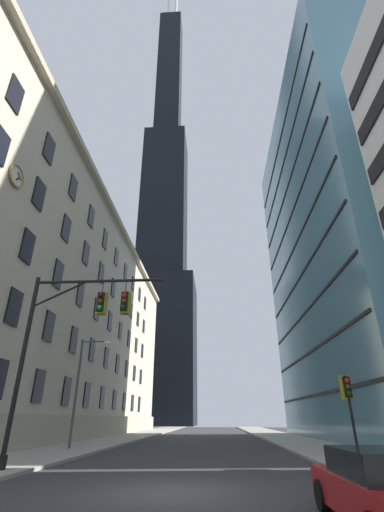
% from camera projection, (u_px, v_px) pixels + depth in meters
% --- Properties ---
extents(ground_plane, '(102.00, 160.00, 0.10)m').
position_uv_depth(ground_plane, '(172.00, 494.00, 10.25)').
color(ground_plane, '#303033').
extents(station_building, '(15.41, 66.50, 25.99)m').
position_uv_depth(station_building, '(47.00, 316.00, 41.45)').
color(station_building, '#BCAF93').
rests_on(station_building, ground).
extents(dark_skyscraper, '(22.74, 22.74, 212.91)m').
position_uv_depth(dark_skyscraper, '(163.00, 235.00, 125.97)').
color(dark_skyscraper, black).
rests_on(dark_skyscraper, ground).
extents(glass_office_midrise, '(18.86, 33.06, 41.43)m').
position_uv_depth(glass_office_midrise, '(375.00, 241.00, 40.72)').
color(glass_office_midrise, teal).
rests_on(glass_office_midrise, ground).
extents(traffic_signal_mast, '(6.21, 0.63, 7.96)m').
position_uv_depth(traffic_signal_mast, '(78.00, 326.00, 15.74)').
color(traffic_signal_mast, black).
rests_on(traffic_signal_mast, sidewalk_left).
extents(traffic_light_near_right, '(0.40, 0.63, 3.63)m').
position_uv_depth(traffic_light_near_right, '(347.00, 392.00, 16.02)').
color(traffic_light_near_right, black).
rests_on(traffic_light_near_right, sidewalk_right).
extents(street_lamppost, '(2.22, 0.32, 7.14)m').
position_uv_depth(street_lamppost, '(82.00, 380.00, 24.85)').
color(street_lamppost, '#47474C').
rests_on(street_lamppost, sidewalk_left).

